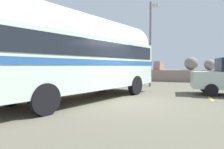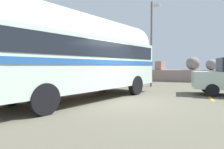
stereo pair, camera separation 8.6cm
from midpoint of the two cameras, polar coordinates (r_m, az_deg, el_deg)
The scene contains 5 objects.
ground at distance 7.93m, azimuth 4.18°, elevation -8.17°, with size 32.00×26.00×0.02m.
breakwater at distance 19.45m, azimuth 13.13°, elevation 0.21°, with size 31.36×2.19×2.37m.
vintage_coach at distance 8.53m, azimuth -8.95°, elevation 6.33°, with size 5.08×8.89×3.70m.
second_coach at distance 11.96m, azimuth -26.97°, elevation 5.00°, with size 5.25×8.88×3.70m.
lamp_post at distance 14.17m, azimuth 11.29°, elevation 10.23°, with size 0.57×0.76×5.97m.
Camera 1 is at (1.90, -7.55, 1.49)m, focal length 30.96 mm.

